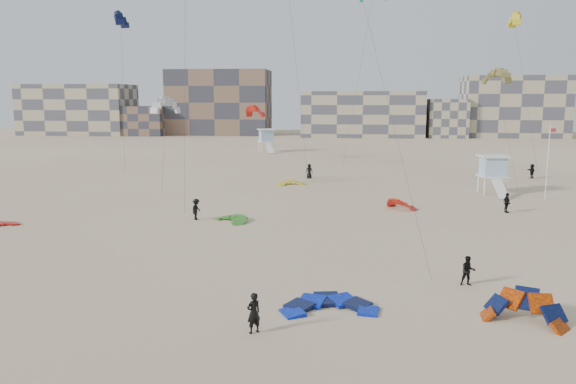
# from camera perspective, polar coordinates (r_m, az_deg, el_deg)

# --- Properties ---
(ground) EXTENTS (320.00, 320.00, 0.00)m
(ground) POSITION_cam_1_polar(r_m,az_deg,el_deg) (26.86, -6.59, -13.13)
(ground) COLOR beige
(ground) RESTS_ON ground
(kite_ground_blue) EXTENTS (5.00, 5.19, 1.28)m
(kite_ground_blue) POSITION_cam_1_polar(r_m,az_deg,el_deg) (28.38, 4.21, -11.82)
(kite_ground_blue) COLOR #0435E4
(kite_ground_blue) RESTS_ON ground
(kite_ground_orange) EXTENTS (4.85, 4.86, 3.73)m
(kite_ground_orange) POSITION_cam_1_polar(r_m,az_deg,el_deg) (28.98, 22.78, -12.11)
(kite_ground_orange) COLOR #F74900
(kite_ground_orange) RESTS_ON ground
(kite_ground_green) EXTENTS (4.61, 4.62, 1.44)m
(kite_ground_green) POSITION_cam_1_polar(r_m,az_deg,el_deg) (47.79, -5.76, -2.98)
(kite_ground_green) COLOR #3A861D
(kite_ground_green) RESTS_ON ground
(kite_ground_red_far) EXTENTS (4.26, 4.26, 2.92)m
(kite_ground_red_far) POSITION_cam_1_polar(r_m,az_deg,el_deg) (53.89, 11.36, -1.68)
(kite_ground_red_far) COLOR red
(kite_ground_red_far) RESTS_ON ground
(kite_ground_yellow) EXTENTS (4.33, 4.44, 1.36)m
(kite_ground_yellow) POSITION_cam_1_polar(r_m,az_deg,el_deg) (67.38, 0.32, 0.74)
(kite_ground_yellow) COLOR yellow
(kite_ground_yellow) RESTS_ON ground
(kitesurfer_main) EXTENTS (0.80, 0.78, 1.86)m
(kitesurfer_main) POSITION_cam_1_polar(r_m,az_deg,el_deg) (25.43, -3.52, -12.16)
(kitesurfer_main) COLOR black
(kitesurfer_main) RESTS_ON ground
(kitesurfer_b) EXTENTS (0.85, 0.67, 1.68)m
(kitesurfer_b) POSITION_cam_1_polar(r_m,az_deg,el_deg) (32.99, 17.83, -7.64)
(kitesurfer_b) COLOR black
(kitesurfer_b) RESTS_ON ground
(kitesurfer_c) EXTENTS (0.93, 1.30, 1.82)m
(kitesurfer_c) POSITION_cam_1_polar(r_m,az_deg,el_deg) (48.63, -9.30, -1.74)
(kitesurfer_c) COLOR black
(kitesurfer_c) RESTS_ON ground
(kitesurfer_d) EXTENTS (0.69, 1.14, 1.82)m
(kitesurfer_d) POSITION_cam_1_polar(r_m,az_deg,el_deg) (54.65, 21.35, -1.03)
(kitesurfer_d) COLOR black
(kitesurfer_d) RESTS_ON ground
(kitesurfer_e) EXTENTS (0.94, 0.63, 1.89)m
(kitesurfer_e) POSITION_cam_1_polar(r_m,az_deg,el_deg) (72.66, 2.17, 2.13)
(kitesurfer_e) COLOR black
(kitesurfer_e) RESTS_ON ground
(kitesurfer_f) EXTENTS (0.84, 1.81, 1.88)m
(kitesurfer_f) POSITION_cam_1_polar(r_m,az_deg,el_deg) (79.33, 23.53, 1.96)
(kitesurfer_f) COLOR black
(kitesurfer_f) RESTS_ON ground
(kite_fly_grey) EXTENTS (4.55, 9.15, 9.42)m
(kite_fly_grey) POSITION_cam_1_polar(r_m,az_deg,el_deg) (62.93, -12.30, 8.43)
(kite_fly_grey) COLOR white
(kite_fly_grey) RESTS_ON ground
(kite_fly_olive) EXTENTS (4.18, 8.05, 12.49)m
(kite_fly_olive) POSITION_cam_1_polar(r_m,az_deg,el_deg) (60.37, 20.43, 10.81)
(kite_fly_olive) COLOR olive
(kite_fly_olive) RESTS_ON ground
(kite_fly_yellow) EXTENTS (6.32, 3.90, 19.44)m
(kite_fly_yellow) POSITION_cam_1_polar(r_m,az_deg,el_deg) (75.31, 22.02, 15.83)
(kite_fly_yellow) COLOR yellow
(kite_fly_yellow) RESTS_ON ground
(kite_fly_navy) EXTENTS (4.12, 4.35, 20.05)m
(kite_fly_navy) POSITION_cam_1_polar(r_m,az_deg,el_deg) (74.91, -16.57, 16.34)
(kite_fly_navy) COLOR #0F1342
(kite_fly_navy) RESTS_ON ground
(kite_fly_red) EXTENTS (6.57, 12.12, 8.66)m
(kite_fly_red) POSITION_cam_1_polar(r_m,az_deg,el_deg) (92.05, -3.40, 8.09)
(kite_fly_red) COLOR red
(kite_fly_red) RESTS_ON ground
(lifeguard_tower_near) EXTENTS (3.15, 5.80, 4.17)m
(lifeguard_tower_near) POSITION_cam_1_polar(r_m,az_deg,el_deg) (65.01, 20.06, 1.67)
(lifeguard_tower_near) COLOR white
(lifeguard_tower_near) RESTS_ON ground
(lifeguard_tower_far) EXTENTS (3.96, 6.50, 4.40)m
(lifeguard_tower_far) POSITION_cam_1_polar(r_m,az_deg,el_deg) (108.52, -2.21, 5.24)
(lifeguard_tower_far) COLOR white
(lifeguard_tower_far) RESTS_ON ground
(flagpole) EXTENTS (0.62, 0.09, 7.57)m
(flagpole) POSITION_cam_1_polar(r_m,az_deg,el_deg) (63.18, 24.90, 2.90)
(flagpole) COLOR white
(flagpole) RESTS_ON ground
(condo_west_a) EXTENTS (30.00, 15.00, 14.00)m
(condo_west_a) POSITION_cam_1_polar(r_m,az_deg,el_deg) (171.69, -20.51, 7.85)
(condo_west_a) COLOR tan
(condo_west_a) RESTS_ON ground
(condo_west_b) EXTENTS (28.00, 14.00, 18.00)m
(condo_west_b) POSITION_cam_1_polar(r_m,az_deg,el_deg) (162.12, -6.96, 9.02)
(condo_west_b) COLOR brown
(condo_west_b) RESTS_ON ground
(condo_mid) EXTENTS (32.00, 16.00, 12.00)m
(condo_mid) POSITION_cam_1_polar(r_m,az_deg,el_deg) (154.31, 7.52, 7.87)
(condo_mid) COLOR tan
(condo_mid) RESTS_ON ground
(condo_east) EXTENTS (26.00, 14.00, 16.00)m
(condo_east) POSITION_cam_1_polar(r_m,az_deg,el_deg) (162.43, 21.90, 8.06)
(condo_east) COLOR tan
(condo_east) RESTS_ON ground
(condo_fill_left) EXTENTS (12.00, 10.00, 8.00)m
(condo_fill_left) POSITION_cam_1_polar(r_m,az_deg,el_deg) (162.10, -14.36, 7.02)
(condo_fill_left) COLOR brown
(condo_fill_left) RESTS_ON ground
(condo_fill_right) EXTENTS (10.00, 10.00, 10.00)m
(condo_fill_right) POSITION_cam_1_polar(r_m,az_deg,el_deg) (154.57, 15.77, 7.23)
(condo_fill_right) COLOR tan
(condo_fill_right) RESTS_ON ground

